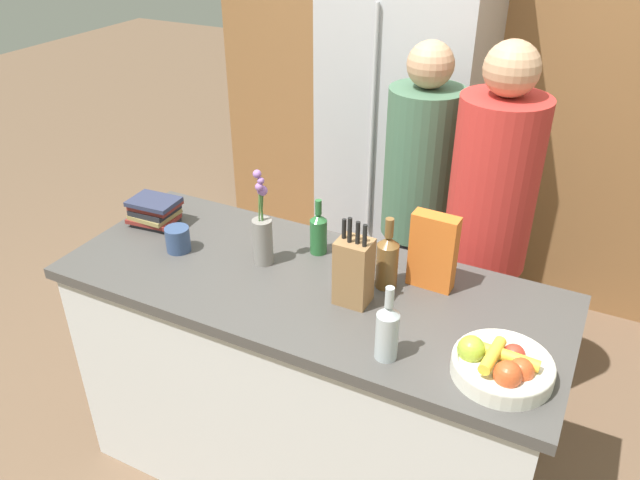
{
  "coord_description": "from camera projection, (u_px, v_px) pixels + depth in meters",
  "views": [
    {
      "loc": [
        0.83,
        -1.55,
        2.14
      ],
      "look_at": [
        0.0,
        0.09,
        1.06
      ],
      "focal_mm": 35.0,
      "sensor_mm": 36.0,
      "label": 1
    }
  ],
  "objects": [
    {
      "name": "book_stack",
      "position": [
        155.0,
        211.0,
        2.46
      ],
      "size": [
        0.21,
        0.16,
        0.11
      ],
      "color": "#232328",
      "rests_on": "kitchen_island"
    },
    {
      "name": "coffee_mug",
      "position": [
        178.0,
        239.0,
        2.29
      ],
      "size": [
        0.12,
        0.09,
        0.09
      ],
      "color": "#334770",
      "rests_on": "kitchen_island"
    },
    {
      "name": "bottle_vinegar",
      "position": [
        387.0,
        260.0,
        2.06
      ],
      "size": [
        0.07,
        0.07,
        0.26
      ],
      "color": "brown",
      "rests_on": "kitchen_island"
    },
    {
      "name": "ground_plane",
      "position": [
        310.0,
        467.0,
        2.6
      ],
      "size": [
        14.0,
        14.0,
        0.0
      ],
      "primitive_type": "plane",
      "color": "brown"
    },
    {
      "name": "cereal_box",
      "position": [
        433.0,
        252.0,
        2.05
      ],
      "size": [
        0.15,
        0.06,
        0.27
      ],
      "color": "orange",
      "rests_on": "kitchen_island"
    },
    {
      "name": "bottle_wine",
      "position": [
        387.0,
        330.0,
        1.75
      ],
      "size": [
        0.07,
        0.07,
        0.24
      ],
      "color": "#B2BCC1",
      "rests_on": "kitchen_island"
    },
    {
      "name": "knife_block",
      "position": [
        354.0,
        271.0,
        1.98
      ],
      "size": [
        0.11,
        0.09,
        0.31
      ],
      "color": "olive",
      "rests_on": "kitchen_island"
    },
    {
      "name": "person_at_sink",
      "position": [
        418.0,
        204.0,
        2.71
      ],
      "size": [
        0.31,
        0.31,
        1.6
      ],
      "rotation": [
        0.0,
        0.0,
        0.32
      ],
      "color": "#383842",
      "rests_on": "ground_plane"
    },
    {
      "name": "bottle_oil",
      "position": [
        318.0,
        232.0,
        2.26
      ],
      "size": [
        0.06,
        0.06,
        0.21
      ],
      "color": "#286633",
      "rests_on": "kitchen_island"
    },
    {
      "name": "fruit_bowl",
      "position": [
        502.0,
        365.0,
        1.71
      ],
      "size": [
        0.28,
        0.28,
        0.11
      ],
      "color": "silver",
      "rests_on": "kitchen_island"
    },
    {
      "name": "person_in_blue",
      "position": [
        487.0,
        231.0,
        2.42
      ],
      "size": [
        0.32,
        0.32,
        1.67
      ],
      "rotation": [
        0.0,
        0.0,
        0.16
      ],
      "color": "#383842",
      "rests_on": "ground_plane"
    },
    {
      "name": "refrigerator",
      "position": [
        405.0,
        127.0,
        3.22
      ],
      "size": [
        0.75,
        0.62,
        2.02
      ],
      "color": "#B7B7BC",
      "rests_on": "ground_plane"
    },
    {
      "name": "kitchen_island",
      "position": [
        310.0,
        383.0,
        2.37
      ],
      "size": [
        1.75,
        0.7,
        0.94
      ],
      "color": "silver",
      "rests_on": "ground_plane"
    },
    {
      "name": "back_wall_wood",
      "position": [
        462.0,
        58.0,
        3.29
      ],
      "size": [
        2.95,
        0.12,
        2.6
      ],
      "color": "olive",
      "rests_on": "ground_plane"
    },
    {
      "name": "flower_vase",
      "position": [
        263.0,
        235.0,
        2.18
      ],
      "size": [
        0.07,
        0.07,
        0.36
      ],
      "color": "gray",
      "rests_on": "kitchen_island"
    }
  ]
}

